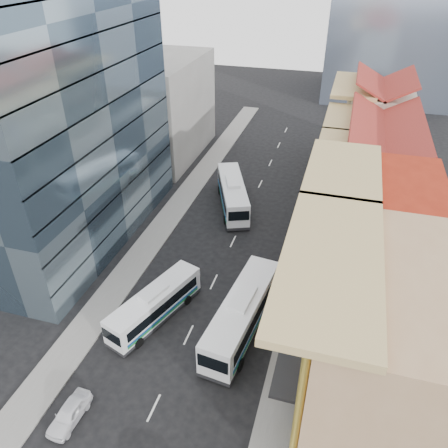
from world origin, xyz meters
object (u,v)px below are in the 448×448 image
(bus_left_near, at_px, (155,304))
(sedan_left, at_px, (69,413))
(office_tower, at_px, (51,99))
(shophouse_tan, at_px, (380,350))
(bus_left_far, at_px, (233,194))
(bus_right, at_px, (242,313))

(bus_left_near, distance_m, sedan_left, 10.64)
(office_tower, distance_m, sedan_left, 27.63)
(shophouse_tan, height_order, sedan_left, shophouse_tan)
(sedan_left, bearing_deg, shophouse_tan, 20.95)
(bus_left_near, bearing_deg, sedan_left, -80.09)
(office_tower, xyz_separation_m, bus_left_near, (13.65, -9.90, -13.45))
(office_tower, xyz_separation_m, bus_left_far, (15.00, 10.12, -13.16))
(bus_left_near, xyz_separation_m, bus_left_far, (1.35, 20.03, 0.28))
(bus_left_near, distance_m, bus_left_far, 20.07)
(office_tower, bearing_deg, bus_right, -23.65)
(bus_right, height_order, sedan_left, bus_right)
(shophouse_tan, distance_m, bus_left_near, 18.37)
(shophouse_tan, distance_m, office_tower, 35.19)
(bus_left_near, height_order, sedan_left, bus_left_near)
(bus_left_near, relative_size, bus_left_far, 0.85)
(bus_right, bearing_deg, bus_left_far, 114.06)
(office_tower, xyz_separation_m, sedan_left, (11.95, -20.36, -14.36))
(shophouse_tan, height_order, bus_left_near, shophouse_tan)
(bus_left_far, relative_size, bus_right, 0.98)
(bus_left_near, relative_size, bus_right, 0.83)
(office_tower, bearing_deg, bus_left_near, -35.95)
(shophouse_tan, relative_size, bus_left_far, 1.22)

